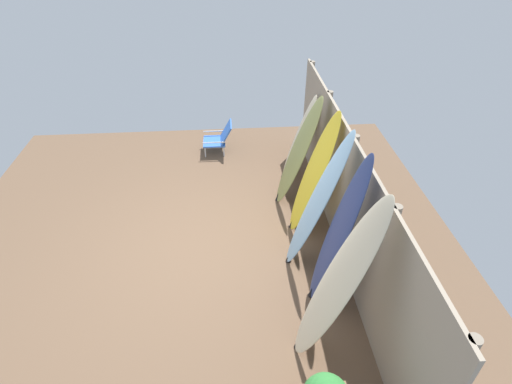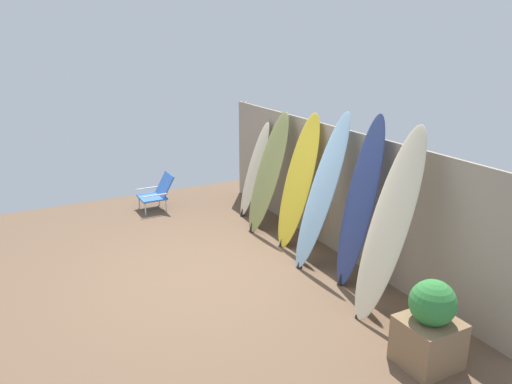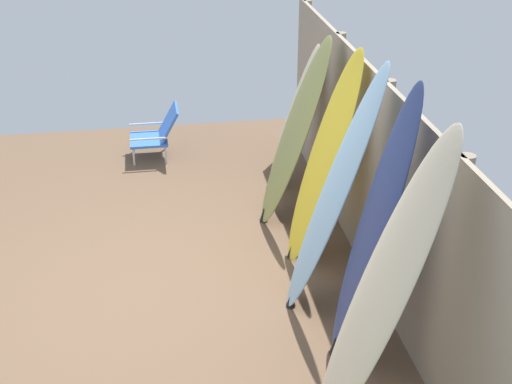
% 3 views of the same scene
% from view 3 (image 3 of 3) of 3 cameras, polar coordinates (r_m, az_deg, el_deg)
% --- Properties ---
extents(ground, '(7.68, 7.68, 0.00)m').
position_cam_3_polar(ground, '(6.20, -9.11, -8.13)').
color(ground, brown).
extents(fence_back, '(6.08, 0.11, 1.80)m').
position_cam_3_polar(fence_back, '(6.02, 9.65, 0.66)').
color(fence_back, gray).
rests_on(fence_back, ground).
extents(surfboard_cream_0, '(0.47, 0.59, 1.61)m').
position_cam_3_polar(surfboard_cream_0, '(7.57, 2.94, 5.81)').
color(surfboard_cream_0, beige).
rests_on(surfboard_cream_0, ground).
extents(surfboard_olive_1, '(0.62, 0.74, 1.88)m').
position_cam_3_polar(surfboard_olive_1, '(6.84, 3.10, 4.64)').
color(surfboard_olive_1, olive).
rests_on(surfboard_olive_1, ground).
extents(surfboard_yellow_2, '(0.62, 0.69, 1.96)m').
position_cam_3_polar(surfboard_yellow_2, '(6.21, 5.40, 2.49)').
color(surfboard_yellow_2, yellow).
rests_on(surfboard_yellow_2, ground).
extents(surfboard_skyblue_3, '(0.52, 0.77, 2.08)m').
position_cam_3_polar(surfboard_skyblue_3, '(5.52, 6.26, -0.12)').
color(surfboard_skyblue_3, '#8CB7D6').
rests_on(surfboard_skyblue_3, ground).
extents(surfboard_navy_4, '(0.49, 0.55, 2.13)m').
position_cam_3_polar(surfboard_navy_4, '(5.01, 9.35, -3.12)').
color(surfboard_navy_4, navy).
rests_on(surfboard_navy_4, ground).
extents(surfboard_cream_5, '(0.59, 0.86, 2.12)m').
position_cam_3_polar(surfboard_cream_5, '(4.40, 9.98, -8.03)').
color(surfboard_cream_5, beige).
rests_on(surfboard_cream_5, ground).
extents(beach_chair, '(0.50, 0.58, 0.63)m').
position_cam_3_polar(beach_chair, '(8.56, -7.88, 4.77)').
color(beach_chair, silver).
rests_on(beach_chair, ground).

